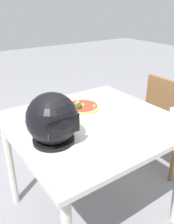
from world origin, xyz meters
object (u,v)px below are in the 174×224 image
dining_table (92,133)px  pizza (82,107)px  chair_side (168,121)px  motorcycle_helmet (52,119)px

dining_table → pizza: bearing=-101.3°
dining_table → chair_side: size_ratio=1.12×
motorcycle_helmet → chair_side: size_ratio=0.30×
chair_side → motorcycle_helmet: bearing=5.7°
dining_table → chair_side: (-0.86, -0.04, -0.18)m
dining_table → motorcycle_helmet: (0.32, 0.08, 0.23)m
pizza → motorcycle_helmet: 0.44m
pizza → chair_side: chair_side is taller
motorcycle_helmet → chair_side: 1.25m
chair_side → dining_table: bearing=2.5°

